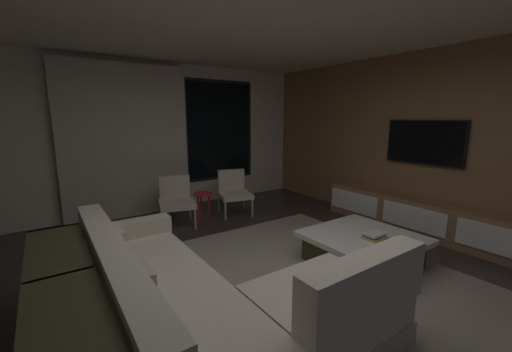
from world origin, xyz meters
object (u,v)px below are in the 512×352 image
Objects in this scene: sectional_couch at (204,301)px; side_stool at (203,198)px; accent_chair_near_window at (234,190)px; mounted_tv at (424,142)px; accent_chair_by_curtain at (176,198)px; media_console at (424,218)px; console_table_behind_couch at (66,321)px; book_stack_on_coffee_table at (375,236)px; coffee_table at (362,249)px.

sectional_couch is 2.91m from side_stool.
mounted_tv reaches higher than accent_chair_near_window.
media_console is (2.84, -2.52, -0.18)m from accent_chair_by_curtain.
accent_chair_near_window is at bearing 42.35° from console_table_behind_couch.
accent_chair_by_curtain is (-1.32, 2.74, 0.04)m from book_stack_on_coffee_table.
sectional_couch is 9.31× the size of book_stack_on_coffee_table.
sectional_couch is 0.93m from console_table_behind_couch.
side_stool is (-0.83, 2.59, 0.19)m from coffee_table.
mounted_tv reaches higher than accent_chair_by_curtain.
coffee_table is (2.06, 0.05, -0.10)m from sectional_couch.
mounted_tv reaches higher than coffee_table.
coffee_table is at bearing 100.46° from book_stack_on_coffee_table.
accent_chair_near_window and accent_chair_by_curtain have the same top height.
console_table_behind_couch is (-4.52, 0.00, 0.16)m from media_console.
side_stool reaches higher than book_stack_on_coffee_table.
book_stack_on_coffee_table is 3.00m from console_table_behind_couch.
media_console is at bearing -46.62° from side_stool.
mounted_tv is at bearing 9.23° from coffee_table.
coffee_table is 2.98m from console_table_behind_couch.
sectional_couch reaches higher than side_stool.
console_table_behind_couch is (-4.70, -0.20, -0.94)m from mounted_tv.
sectional_couch reaches higher than book_stack_on_coffee_table.
media_console is at bearing -0.04° from console_table_behind_couch.
side_stool is (-0.60, 0.01, -0.06)m from accent_chair_near_window.
sectional_couch is 3.21× the size of accent_chair_by_curtain.
coffee_table is 0.24m from book_stack_on_coffee_table.
media_console is at bearing -41.67° from accent_chair_by_curtain.
sectional_couch is at bearing -106.13° from accent_chair_by_curtain.
mounted_tv is at bearing -37.64° from accent_chair_by_curtain.
sectional_couch is 0.81× the size of media_console.
accent_chair_near_window reaches higher than book_stack_on_coffee_table.
sectional_couch is 3.61m from media_console.
sectional_couch reaches higher than accent_chair_near_window.
sectional_couch is 3.21× the size of accent_chair_near_window.
sectional_couch is 5.43× the size of side_stool.
side_stool is (-0.85, 2.72, -0.02)m from book_stack_on_coffee_table.
accent_chair_near_window is 0.68× the size of mounted_tv.
coffee_table is at bearing -176.95° from media_console.
media_console is at bearing 2.05° from sectional_couch.
book_stack_on_coffee_table reaches higher than coffee_table.
coffee_table is 2.10m from mounted_tv.
accent_chair_by_curtain is at bearing 178.72° from accent_chair_near_window.
accent_chair_by_curtain reaches higher than media_console.
side_stool is (1.23, 2.64, 0.08)m from sectional_couch.
sectional_couch is at bearing -8.21° from console_table_behind_couch.
mounted_tv is (3.78, 0.33, 1.06)m from sectional_couch.
console_table_behind_couch is at bearing 178.36° from coffee_table.
coffee_table is at bearing -170.77° from mounted_tv.
book_stack_on_coffee_table is 0.13× the size of console_table_behind_couch.
sectional_couch is at bearing -177.95° from media_console.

